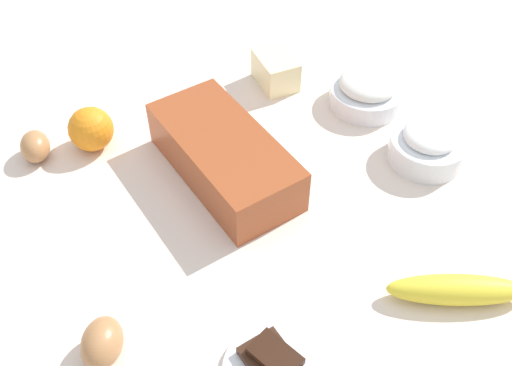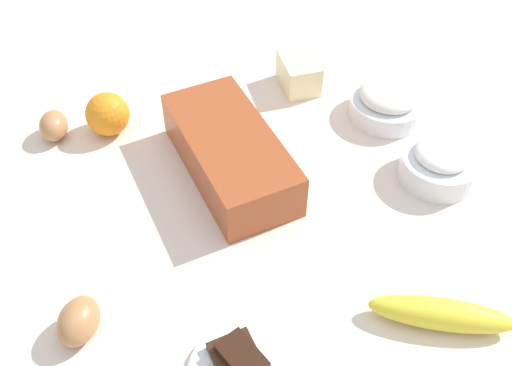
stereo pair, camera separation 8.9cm
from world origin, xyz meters
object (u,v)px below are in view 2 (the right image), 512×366
sugar_bowl (440,163)px  banana (441,314)px  egg_beside_bowl (79,321)px  flour_bowl (388,102)px  butter_block (299,73)px  orange_fruit (108,114)px  loaf_pan (230,152)px  egg_near_butter (54,126)px

sugar_bowl → banana: (-0.24, 0.12, -0.01)m
sugar_bowl → egg_beside_bowl: sugar_bowl is taller
flour_bowl → banana: flour_bowl is taller
butter_block → egg_beside_bowl: (-0.42, 0.44, -0.00)m
orange_fruit → egg_beside_bowl: size_ratio=1.08×
sugar_bowl → egg_beside_bowl: bearing=102.5°
loaf_pan → egg_beside_bowl: (-0.23, 0.26, -0.02)m
butter_block → egg_near_butter: butter_block is taller
butter_block → egg_near_butter: bearing=92.6°
butter_block → egg_beside_bowl: 0.61m
sugar_bowl → orange_fruit: orange_fruit is taller
loaf_pan → sugar_bowl: size_ratio=2.38×
loaf_pan → sugar_bowl: 0.34m
flour_bowl → loaf_pan: bearing=101.5°
orange_fruit → egg_beside_bowl: (-0.39, 0.08, -0.01)m
flour_bowl → butter_block: flour_bowl is taller
sugar_bowl → butter_block: size_ratio=1.39×
flour_bowl → egg_near_butter: flour_bowl is taller
flour_bowl → orange_fruit: orange_fruit is taller
loaf_pan → egg_beside_bowl: 0.35m
butter_block → egg_beside_bowl: butter_block is taller
egg_near_butter → egg_beside_bowl: 0.40m
orange_fruit → egg_beside_bowl: bearing=168.4°
flour_bowl → orange_fruit: 0.49m
loaf_pan → orange_fruit: loaf_pan is taller
flour_bowl → banana: bearing=164.8°
egg_beside_bowl → butter_block: bearing=-46.3°
egg_near_butter → flour_bowl: bearing=-100.3°
sugar_bowl → butter_block: (0.29, 0.14, -0.00)m
loaf_pan → sugar_bowl: loaf_pan is taller
banana → butter_block: butter_block is taller
flour_bowl → butter_block: size_ratio=1.51×
orange_fruit → egg_beside_bowl: 0.40m
sugar_bowl → loaf_pan: bearing=71.9°
orange_fruit → butter_block: bearing=-84.8°
loaf_pan → butter_block: bearing=-53.4°
banana → egg_near_butter: bearing=42.2°
butter_block → loaf_pan: bearing=136.1°
flour_bowl → butter_block: (0.13, 0.13, -0.00)m
sugar_bowl → egg_near_butter: sugar_bowl is taller
banana → egg_beside_bowl: size_ratio=2.71×
banana → sugar_bowl: bearing=-27.1°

